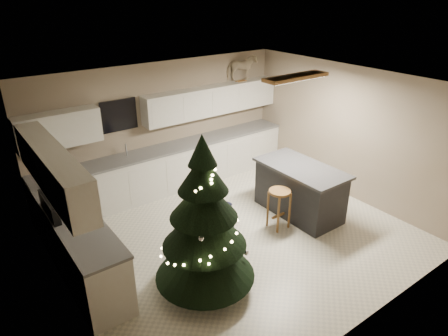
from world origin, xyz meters
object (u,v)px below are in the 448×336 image
(christmas_tree, at_px, (204,230))
(rocking_horse, at_px, (241,68))
(toddler, at_px, (229,223))
(island, at_px, (300,190))
(bar_stool, at_px, (279,200))

(christmas_tree, distance_m, rocking_horse, 4.54)
(rocking_horse, bearing_deg, toddler, 160.09)
(toddler, bearing_deg, christmas_tree, -156.73)
(island, distance_m, christmas_tree, 2.68)
(christmas_tree, distance_m, toddler, 1.23)
(christmas_tree, relative_size, rocking_horse, 3.27)
(toddler, xyz_separation_m, rocking_horse, (2.16, 2.44, 1.90))
(island, height_order, toddler, island)
(bar_stool, bearing_deg, rocking_horse, 65.68)
(island, bearing_deg, bar_stool, -168.19)
(island, relative_size, toddler, 2.17)
(island, height_order, bar_stool, island)
(bar_stool, height_order, christmas_tree, christmas_tree)
(bar_stool, bearing_deg, christmas_tree, -164.64)
(island, bearing_deg, rocking_horse, 78.22)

